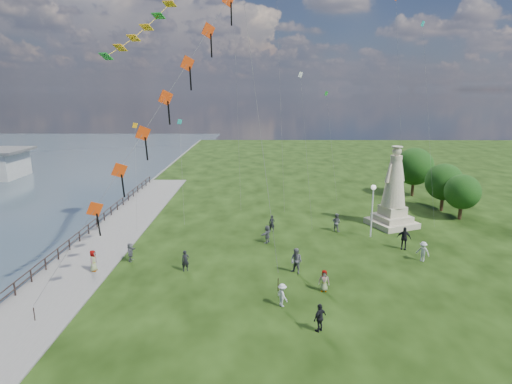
{
  "coord_description": "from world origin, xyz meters",
  "views": [
    {
      "loc": [
        -0.68,
        -22.81,
        12.88
      ],
      "look_at": [
        -1.0,
        8.0,
        5.5
      ],
      "focal_mm": 30.0,
      "sensor_mm": 36.0,
      "label": 1
    }
  ],
  "objects_px": {
    "person_0": "(185,261)",
    "person_10": "(93,262)",
    "person_7": "(336,222)",
    "statue": "(393,196)",
    "person_6": "(272,223)",
    "person_4": "(324,281)",
    "person_8": "(423,251)",
    "person_9": "(404,238)",
    "person_1": "(296,261)",
    "person_3": "(320,318)",
    "person_11": "(267,234)",
    "person_2": "(282,295)",
    "lamppost": "(373,200)",
    "person_5": "(130,252)"
  },
  "relations": [
    {
      "from": "person_0",
      "to": "person_7",
      "type": "height_order",
      "value": "person_7"
    },
    {
      "from": "person_0",
      "to": "person_1",
      "type": "distance_m",
      "value": 8.04
    },
    {
      "from": "person_2",
      "to": "person_1",
      "type": "bearing_deg",
      "value": -46.23
    },
    {
      "from": "person_7",
      "to": "person_9",
      "type": "relative_size",
      "value": 0.9
    },
    {
      "from": "person_4",
      "to": "person_3",
      "type": "bearing_deg",
      "value": -94.72
    },
    {
      "from": "person_5",
      "to": "person_9",
      "type": "relative_size",
      "value": 0.76
    },
    {
      "from": "person_0",
      "to": "person_10",
      "type": "bearing_deg",
      "value": 158.04
    },
    {
      "from": "person_4",
      "to": "person_7",
      "type": "relative_size",
      "value": 0.84
    },
    {
      "from": "lamppost",
      "to": "person_6",
      "type": "relative_size",
      "value": 3.09
    },
    {
      "from": "person_10",
      "to": "person_0",
      "type": "bearing_deg",
      "value": -87.08
    },
    {
      "from": "person_11",
      "to": "person_4",
      "type": "bearing_deg",
      "value": 52.03
    },
    {
      "from": "lamppost",
      "to": "person_9",
      "type": "distance_m",
      "value": 4.36
    },
    {
      "from": "lamppost",
      "to": "person_10",
      "type": "height_order",
      "value": "lamppost"
    },
    {
      "from": "person_1",
      "to": "person_10",
      "type": "xyz_separation_m",
      "value": [
        -14.65,
        0.05,
        -0.16
      ]
    },
    {
      "from": "statue",
      "to": "person_2",
      "type": "bearing_deg",
      "value": -148.4
    },
    {
      "from": "person_0",
      "to": "person_3",
      "type": "xyz_separation_m",
      "value": [
        8.7,
        -7.94,
        0.04
      ]
    },
    {
      "from": "person_8",
      "to": "person_9",
      "type": "relative_size",
      "value": 0.82
    },
    {
      "from": "person_6",
      "to": "person_11",
      "type": "height_order",
      "value": "person_6"
    },
    {
      "from": "person_1",
      "to": "person_4",
      "type": "bearing_deg",
      "value": -21.37
    },
    {
      "from": "person_3",
      "to": "person_6",
      "type": "distance_m",
      "value": 17.07
    },
    {
      "from": "person_3",
      "to": "person_9",
      "type": "bearing_deg",
      "value": -168.28
    },
    {
      "from": "lamppost",
      "to": "person_1",
      "type": "distance_m",
      "value": 11.05
    },
    {
      "from": "lamppost",
      "to": "person_8",
      "type": "bearing_deg",
      "value": -64.63
    },
    {
      "from": "person_2",
      "to": "person_7",
      "type": "xyz_separation_m",
      "value": [
        5.74,
        14.28,
        0.14
      ]
    },
    {
      "from": "person_4",
      "to": "person_11",
      "type": "xyz_separation_m",
      "value": [
        -3.59,
        9.1,
        0.05
      ]
    },
    {
      "from": "person_3",
      "to": "person_4",
      "type": "relative_size",
      "value": 1.13
    },
    {
      "from": "person_4",
      "to": "person_11",
      "type": "bearing_deg",
      "value": 117.63
    },
    {
      "from": "person_1",
      "to": "person_5",
      "type": "bearing_deg",
      "value": -151.12
    },
    {
      "from": "statue",
      "to": "person_6",
      "type": "relative_size",
      "value": 5.0
    },
    {
      "from": "person_1",
      "to": "person_9",
      "type": "distance_m",
      "value": 10.51
    },
    {
      "from": "statue",
      "to": "lamppost",
      "type": "distance_m",
      "value": 4.41
    },
    {
      "from": "person_6",
      "to": "person_7",
      "type": "bearing_deg",
      "value": 21.31
    },
    {
      "from": "person_0",
      "to": "person_10",
      "type": "distance_m",
      "value": 6.62
    },
    {
      "from": "lamppost",
      "to": "person_4",
      "type": "distance_m",
      "value": 12.39
    },
    {
      "from": "person_0",
      "to": "person_1",
      "type": "xyz_separation_m",
      "value": [
        8.04,
        -0.35,
        0.16
      ]
    },
    {
      "from": "statue",
      "to": "person_8",
      "type": "xyz_separation_m",
      "value": [
        -0.24,
        -8.83,
        -2.15
      ]
    },
    {
      "from": "person_1",
      "to": "person_4",
      "type": "relative_size",
      "value": 1.3
    },
    {
      "from": "person_6",
      "to": "person_9",
      "type": "xyz_separation_m",
      "value": [
        10.8,
        -4.44,
        0.18
      ]
    },
    {
      "from": "person_5",
      "to": "person_9",
      "type": "bearing_deg",
      "value": -83.66
    },
    {
      "from": "person_7",
      "to": "person_8",
      "type": "height_order",
      "value": "person_7"
    },
    {
      "from": "person_0",
      "to": "person_2",
      "type": "distance_m",
      "value": 8.53
    },
    {
      "from": "person_8",
      "to": "person_11",
      "type": "bearing_deg",
      "value": -157.23
    },
    {
      "from": "person_7",
      "to": "person_10",
      "type": "relative_size",
      "value": 1.1
    },
    {
      "from": "person_6",
      "to": "person_0",
      "type": "bearing_deg",
      "value": -105.82
    },
    {
      "from": "person_9",
      "to": "person_1",
      "type": "bearing_deg",
      "value": -129.73
    },
    {
      "from": "person_2",
      "to": "statue",
      "type": "bearing_deg",
      "value": -67.2
    },
    {
      "from": "person_4",
      "to": "person_11",
      "type": "height_order",
      "value": "person_11"
    },
    {
      "from": "person_0",
      "to": "person_4",
      "type": "relative_size",
      "value": 1.08
    },
    {
      "from": "statue",
      "to": "person_10",
      "type": "distance_m",
      "value": 27.3
    },
    {
      "from": "person_6",
      "to": "person_8",
      "type": "distance_m",
      "value": 13.4
    }
  ]
}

